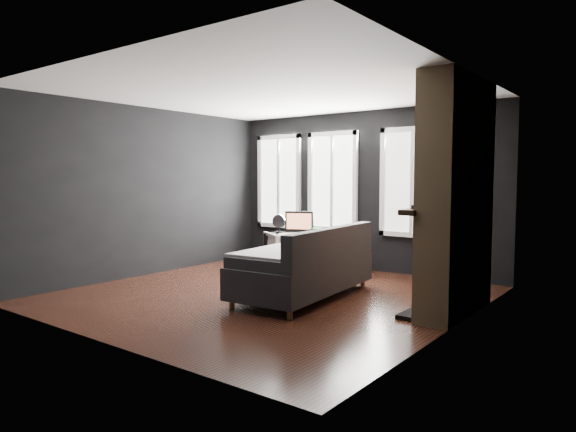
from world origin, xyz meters
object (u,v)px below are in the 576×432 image
Objects in this scene: armchair at (287,247)px; mantel_vase at (449,198)px; mug at (337,233)px; book at (349,230)px; media_console at (312,251)px; sofa at (303,261)px; monitor at (299,221)px.

mantel_vase reaches higher than armchair.
book reaches higher than mug.
book is (0.65, 0.16, 0.40)m from media_console.
book is (1.08, 0.31, 0.35)m from armchair.
book is 1.17× the size of mantel_vase.
book is (-0.53, 2.06, 0.21)m from sofa.
mantel_vase is (2.79, -1.05, 1.03)m from media_console.
media_console is 14.20× the size of mug.
media_console is 3.16m from mantel_vase.
armchair is 3.48m from mantel_vase.
book is at bearing 7.61° from media_console.
mantel_vase is at bearing 106.37° from armchair.
mug is 0.53× the size of book.
sofa is 2.06m from mug.
monitor is at bearing 122.27° from sofa.
monitor is (-1.41, 1.85, 0.33)m from sofa.
armchair is at bearing 164.39° from mantel_vase.
mug is 0.21m from book.
armchair is at bearing -169.39° from mug.
sofa is at bearing -64.07° from media_console.
armchair is 0.51m from monitor.
media_console is at bearing -166.62° from book.
sofa is 4.29× the size of monitor.
armchair is 1.33× the size of monitor.
sofa is at bearing -70.63° from mug.
media_console is 7.53× the size of book.
sofa is at bearing 74.44° from armchair.
armchair is 1.18m from book.
monitor is at bearing 145.56° from armchair.
armchair is 0.99m from mug.
mug is at bearing 104.38° from sofa.
mug is at bearing -2.99° from media_console.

